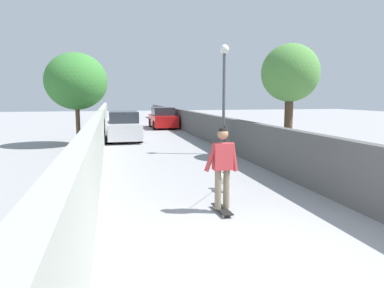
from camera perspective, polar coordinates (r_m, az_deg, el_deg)
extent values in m
plane|color=gray|center=(18.58, -6.16, 0.55)|extent=(80.00, 80.00, 0.00)
cube|color=#999E93|center=(16.37, -14.82, 2.26)|extent=(48.00, 0.30, 1.65)
cube|color=#4C4C4C|center=(17.12, 3.74, 2.33)|extent=(48.00, 0.30, 1.41)
cylinder|color=#473523|center=(13.51, 15.53, 3.06)|extent=(0.31, 0.31, 2.56)
ellipsoid|color=#4C843D|center=(13.49, 15.83, 11.19)|extent=(2.11, 2.11, 2.11)
cylinder|color=brown|center=(17.40, -18.22, 3.32)|extent=(0.20, 0.20, 2.18)
ellipsoid|color=#387A33|center=(17.37, -18.50, 9.75)|extent=(2.87, 2.87, 2.65)
cylinder|color=#4C4C51|center=(14.01, 5.24, 6.45)|extent=(0.12, 0.12, 4.02)
sphere|color=silver|center=(14.13, 5.35, 15.25)|extent=(0.36, 0.36, 0.36)
cube|color=black|center=(7.18, 4.94, -10.58)|extent=(0.81, 0.23, 0.02)
cylinder|color=beige|center=(7.42, 3.66, -10.29)|extent=(0.06, 0.03, 0.06)
cylinder|color=beige|center=(7.47, 4.69, -10.19)|extent=(0.06, 0.03, 0.06)
cylinder|color=beige|center=(6.92, 5.20, -11.66)|extent=(0.06, 0.03, 0.06)
cylinder|color=beige|center=(6.97, 6.30, -11.54)|extent=(0.06, 0.03, 0.06)
cylinder|color=#726651|center=(7.03, 4.29, -7.46)|extent=(0.13, 0.13, 0.80)
cylinder|color=#726651|center=(7.09, 5.67, -7.34)|extent=(0.13, 0.13, 0.80)
cube|color=#B23338|center=(6.92, 5.04, -2.05)|extent=(0.23, 0.39, 0.53)
cylinder|color=#B23338|center=(6.84, 3.16, -2.20)|extent=(0.10, 0.29, 0.58)
cylinder|color=#B23338|center=(7.01, 6.88, -2.12)|extent=(0.10, 0.18, 0.59)
sphere|color=#9E7051|center=(6.85, 5.09, 1.62)|extent=(0.22, 0.22, 0.22)
sphere|color=black|center=(6.85, 5.09, 1.94)|extent=(0.19, 0.19, 0.19)
ellipsoid|color=white|center=(8.65, 5.42, -6.05)|extent=(0.43, 0.23, 0.22)
sphere|color=white|center=(8.88, 4.81, -5.21)|extent=(0.15, 0.15, 0.15)
cone|color=black|center=(8.84, 4.57, -4.73)|extent=(0.05, 0.05, 0.06)
cone|color=black|center=(8.87, 5.06, -4.69)|extent=(0.05, 0.05, 0.06)
cylinder|color=white|center=(8.79, 4.73, -7.00)|extent=(0.04, 0.04, 0.18)
cylinder|color=white|center=(8.83, 5.46, -6.94)|extent=(0.04, 0.04, 0.18)
cylinder|color=white|center=(8.55, 5.35, -7.44)|extent=(0.04, 0.04, 0.18)
cylinder|color=white|center=(8.59, 6.10, -7.38)|extent=(0.04, 0.04, 0.18)
cylinder|color=white|center=(8.39, 6.06, -5.92)|extent=(0.14, 0.03, 0.13)
cylinder|color=black|center=(7.77, 5.25, -4.17)|extent=(1.49, 0.57, 0.66)
cube|color=silver|center=(19.17, -11.15, 2.35)|extent=(4.38, 1.70, 0.80)
cube|color=#262B33|center=(19.12, -11.21, 4.38)|extent=(2.28, 1.50, 0.60)
cylinder|color=black|center=(20.54, -13.49, 1.96)|extent=(0.64, 0.22, 0.64)
cylinder|color=black|center=(20.59, -9.08, 2.10)|extent=(0.64, 0.22, 0.64)
cylinder|color=black|center=(17.84, -13.50, 1.11)|extent=(0.64, 0.22, 0.64)
cylinder|color=black|center=(17.90, -8.43, 1.26)|extent=(0.64, 0.22, 0.64)
cube|color=#B71414|center=(26.11, -4.80, 3.88)|extent=(4.04, 1.70, 0.80)
cube|color=#262B33|center=(26.07, -4.82, 5.37)|extent=(2.10, 1.50, 0.60)
cylinder|color=black|center=(27.26, -6.83, 3.52)|extent=(0.64, 0.22, 0.64)
cylinder|color=black|center=(27.48, -3.55, 3.59)|extent=(0.64, 0.22, 0.64)
cylinder|color=black|center=(24.78, -6.18, 3.10)|extent=(0.64, 0.22, 0.64)
cylinder|color=black|center=(25.03, -2.58, 3.18)|extent=(0.64, 0.22, 0.64)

